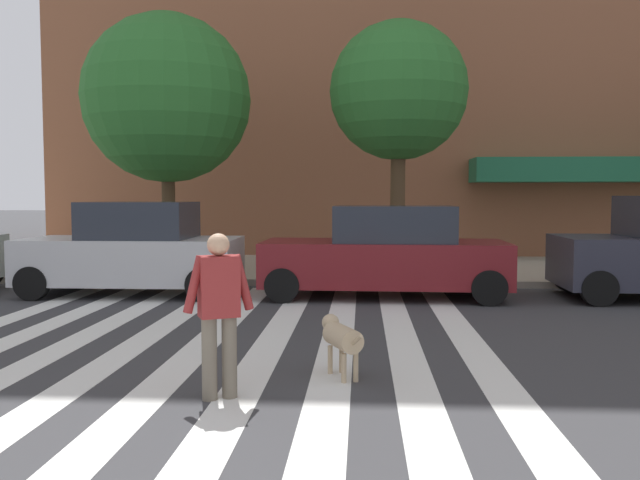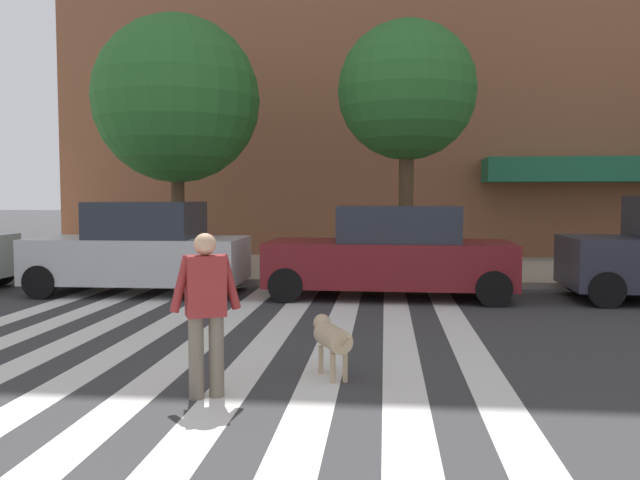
{
  "view_description": "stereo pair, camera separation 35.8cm",
  "coord_description": "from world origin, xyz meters",
  "px_view_note": "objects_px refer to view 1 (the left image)",
  "views": [
    {
      "loc": [
        1.97,
        -1.02,
        2.01
      ],
      "look_at": [
        1.32,
        9.27,
        1.31
      ],
      "focal_mm": 37.02,
      "sensor_mm": 36.0,
      "label": 1
    },
    {
      "loc": [
        2.33,
        -0.99,
        2.01
      ],
      "look_at": [
        1.32,
        9.27,
        1.31
      ],
      "focal_mm": 37.02,
      "sensor_mm": 36.0,
      "label": 2
    }
  ],
  "objects_px": {
    "dog_on_leash": "(341,337)",
    "street_tree_middle": "(399,92)",
    "pedestrian_dog_walker": "(219,306)",
    "parked_car_behind_first": "(134,251)",
    "parked_car_third_in_line": "(386,254)",
    "street_tree_nearest": "(167,99)"
  },
  "relations": [
    {
      "from": "parked_car_behind_first",
      "to": "pedestrian_dog_walker",
      "type": "bearing_deg",
      "value": -64.42
    },
    {
      "from": "dog_on_leash",
      "to": "street_tree_middle",
      "type": "bearing_deg",
      "value": 82.9
    },
    {
      "from": "parked_car_third_in_line",
      "to": "street_tree_nearest",
      "type": "distance_m",
      "value": 6.9
    },
    {
      "from": "street_tree_nearest",
      "to": "pedestrian_dog_walker",
      "type": "xyz_separation_m",
      "value": [
        3.34,
        -9.58,
        -3.42
      ]
    },
    {
      "from": "parked_car_behind_first",
      "to": "street_tree_nearest",
      "type": "xyz_separation_m",
      "value": [
        -0.13,
        2.87,
        3.46
      ]
    },
    {
      "from": "street_tree_nearest",
      "to": "pedestrian_dog_walker",
      "type": "height_order",
      "value": "street_tree_nearest"
    },
    {
      "from": "pedestrian_dog_walker",
      "to": "dog_on_leash",
      "type": "bearing_deg",
      "value": 37.01
    },
    {
      "from": "parked_car_behind_first",
      "to": "street_tree_middle",
      "type": "distance_m",
      "value": 7.13
    },
    {
      "from": "parked_car_third_in_line",
      "to": "dog_on_leash",
      "type": "relative_size",
      "value": 5.23
    },
    {
      "from": "parked_car_third_in_line",
      "to": "pedestrian_dog_walker",
      "type": "distance_m",
      "value": 6.97
    },
    {
      "from": "parked_car_behind_first",
      "to": "street_tree_nearest",
      "type": "relative_size",
      "value": 0.69
    },
    {
      "from": "street_tree_middle",
      "to": "dog_on_leash",
      "type": "xyz_separation_m",
      "value": [
        -1.08,
        -8.7,
        -4.01
      ]
    },
    {
      "from": "parked_car_behind_first",
      "to": "dog_on_leash",
      "type": "xyz_separation_m",
      "value": [
        4.38,
        -5.83,
        -0.44
      ]
    },
    {
      "from": "parked_car_third_in_line",
      "to": "pedestrian_dog_walker",
      "type": "relative_size",
      "value": 2.93
    },
    {
      "from": "street_tree_nearest",
      "to": "street_tree_middle",
      "type": "bearing_deg",
      "value": -0.08
    },
    {
      "from": "street_tree_nearest",
      "to": "parked_car_behind_first",
      "type": "bearing_deg",
      "value": -87.45
    },
    {
      "from": "parked_car_third_in_line",
      "to": "street_tree_nearest",
      "type": "height_order",
      "value": "street_tree_nearest"
    },
    {
      "from": "parked_car_behind_first",
      "to": "parked_car_third_in_line",
      "type": "distance_m",
      "value": 5.09
    },
    {
      "from": "street_tree_nearest",
      "to": "dog_on_leash",
      "type": "relative_size",
      "value": 6.79
    },
    {
      "from": "parked_car_third_in_line",
      "to": "street_tree_middle",
      "type": "xyz_separation_m",
      "value": [
        0.37,
        2.87,
        3.59
      ]
    },
    {
      "from": "street_tree_nearest",
      "to": "parked_car_third_in_line",
      "type": "bearing_deg",
      "value": -28.85
    },
    {
      "from": "parked_car_third_in_line",
      "to": "pedestrian_dog_walker",
      "type": "height_order",
      "value": "parked_car_third_in_line"
    }
  ]
}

